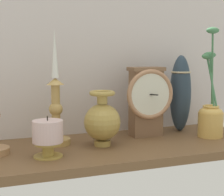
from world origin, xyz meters
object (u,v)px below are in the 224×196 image
Objects in this scene: mantel_clock at (147,100)px; candlestick_tall_left at (56,108)px; pillar_candle_front at (48,136)px; tall_ceramic_vase at (180,93)px; brass_vase_bulbous at (103,121)px; brass_vase_jar at (210,113)px.

candlestick_tall_left reaches higher than mantel_clock.
tall_ceramic_vase is at bearing 17.76° from pillar_candle_front.
brass_vase_bulbous is at bearing -159.48° from mantel_clock.
mantel_clock is 0.65× the size of brass_vase_jar.
candlestick_tall_left is at bearing -175.28° from tall_ceramic_vase.
brass_vase_jar is 3.22× the size of pillar_candle_front.
pillar_candle_front is (-4.68, -12.07, -5.39)cm from candlestick_tall_left.
brass_vase_jar is 53.82cm from pillar_candle_front.
brass_vase_jar reaches higher than mantel_clock.
mantel_clock is at bearing -166.64° from tall_ceramic_vase.
mantel_clock is 29.94cm from candlestick_tall_left.
brass_vase_bulbous is 34.07cm from tall_ceramic_vase.
brass_vase_bulbous is 36.53cm from brass_vase_jar.
mantel_clock is at bearing 0.42° from candlestick_tall_left.
pillar_candle_front is at bearing -161.45° from brass_vase_bulbous.
pillar_candle_front is (-53.60, -4.41, -2.08)cm from brass_vase_jar.
candlestick_tall_left is 2.10× the size of brass_vase_bulbous.
pillar_candle_front is at bearing -160.45° from mantel_clock.
brass_vase_jar is (19.00, -7.87, -4.41)cm from mantel_clock.
brass_vase_jar is at bearing -2.07° from brass_vase_bulbous.
mantel_clock is 21.04cm from brass_vase_jar.
tall_ceramic_vase reaches higher than mantel_clock.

